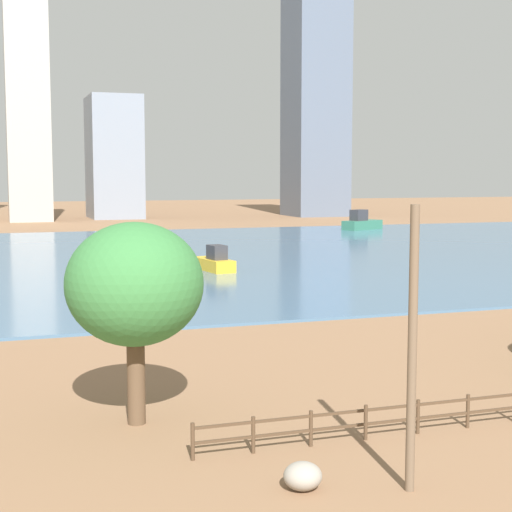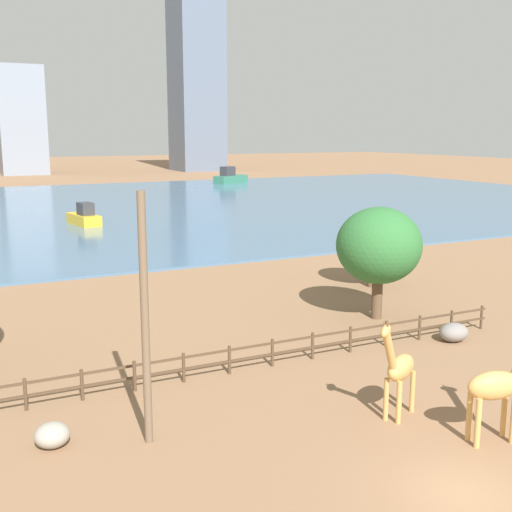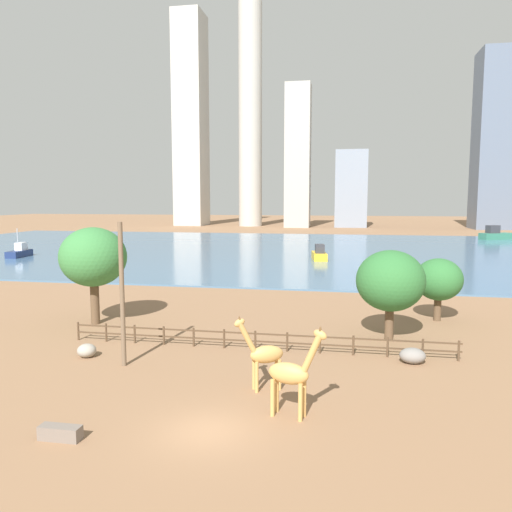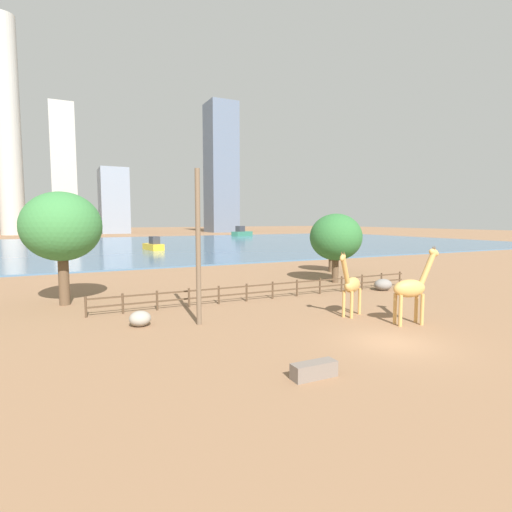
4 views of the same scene
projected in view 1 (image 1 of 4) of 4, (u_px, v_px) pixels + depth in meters
The scene contains 10 objects.
ground_plane at pixel (161, 255), 94.69m from camera, with size 400.00×400.00×0.00m, color #8C6647.
harbor_water at pixel (167, 256), 91.85m from camera, with size 180.00×86.00×0.20m, color #476B8C.
utility_pole at pixel (412, 350), 23.48m from camera, with size 0.28×0.28×8.74m, color brown.
boulder_by_pole at pixel (303, 476), 23.94m from camera, with size 1.20×1.15×0.87m, color gray.
tree_left_large at pixel (135, 285), 29.84m from camera, with size 5.28×5.28×7.83m.
boat_sailboat at pixel (361, 223), 135.17m from camera, with size 8.32×5.98×3.46m.
boat_tug at pixel (215, 262), 77.16m from camera, with size 2.96×6.10×2.57m.
skyline_block_central at pixel (28, 101), 160.14m from camera, with size 8.64×8.10×49.25m, color #ADA89E.
skyline_tower_glass at pixel (114, 158), 174.49m from camera, with size 11.07×15.90×26.89m, color gray.
skyline_block_left at pixel (316, 91), 182.23m from camera, with size 12.52×13.57×57.87m, color slate.
Camera 1 is at (-19.13, -12.95, 9.60)m, focal length 55.00 mm.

